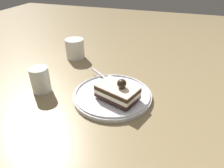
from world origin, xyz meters
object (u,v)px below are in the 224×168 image
object	(u,v)px
drink_glass_far	(75,50)
dessert_plate	(112,95)
cake_slice	(118,91)
fork	(103,77)
drink_glass_near	(41,81)

from	to	relation	value
drink_glass_far	dessert_plate	bearing A→B (deg)	-43.93
dessert_plate	drink_glass_far	xyz separation A→B (m)	(-0.23, 0.22, 0.03)
dessert_plate	drink_glass_far	size ratio (longest dim) A/B	2.91
cake_slice	fork	distance (m)	0.12
dessert_plate	drink_glass_far	world-z (taller)	drink_glass_far
drink_glass_near	drink_glass_far	distance (m)	0.25
dessert_plate	drink_glass_near	xyz separation A→B (m)	(-0.21, -0.03, 0.03)
dessert_plate	drink_glass_near	world-z (taller)	drink_glass_near
drink_glass_near	drink_glass_far	xyz separation A→B (m)	(-0.02, 0.25, 0.00)
fork	drink_glass_far	xyz separation A→B (m)	(-0.17, 0.14, 0.02)
dessert_plate	cake_slice	size ratio (longest dim) A/B	1.79
fork	drink_glass_near	world-z (taller)	drink_glass_near
cake_slice	drink_glass_near	distance (m)	0.24
dessert_plate	fork	world-z (taller)	fork
fork	drink_glass_near	bearing A→B (deg)	-145.11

